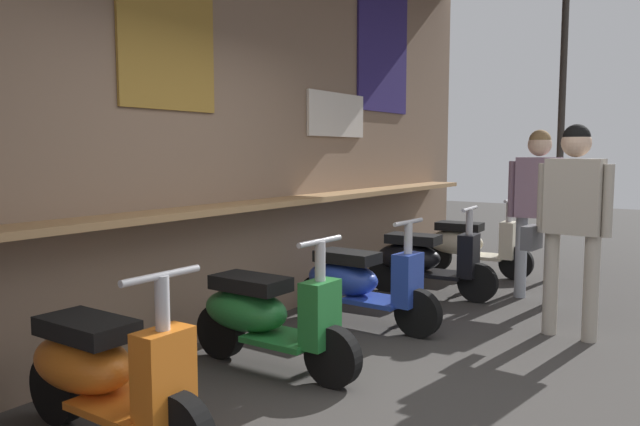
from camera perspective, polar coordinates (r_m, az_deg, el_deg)
The scene contains 9 objects.
ground_plane at distance 3.93m, azimuth 7.56°, elevation -17.20°, with size 29.58×29.58×0.00m, color #383533.
market_stall_facade at distance 4.81m, azimuth -13.34°, elevation 12.09°, with size 10.56×2.12×3.79m.
scooter_orange at distance 3.49m, azimuth -19.57°, elevation -13.65°, with size 0.46×1.40×0.97m.
scooter_green at distance 4.37m, azimuth -5.25°, elevation -9.40°, with size 0.46×1.40×0.97m.
scooter_blue at distance 5.42m, azimuth 3.59°, elevation -6.41°, with size 0.46×1.40×0.97m.
scooter_black at distance 6.61m, azimuth 9.59°, elevation -4.28°, with size 0.49×1.40×0.97m.
scooter_cream at distance 7.82m, azimuth 13.61°, elevation -2.80°, with size 0.49×1.40×0.97m.
shopper_with_handbag at distance 5.37m, azimuth 22.33°, elevation 0.47°, with size 0.27×0.68×1.75m.
shopper_browsing at distance 6.59m, azimuth 19.58°, elevation 1.57°, with size 0.27×0.59×1.75m.
Camera 1 is at (-3.25, -1.59, 1.53)m, focal length 34.48 mm.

